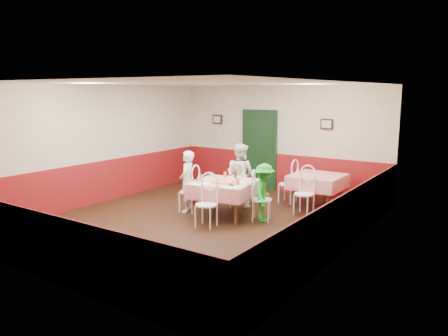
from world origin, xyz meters
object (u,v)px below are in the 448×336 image
Objects in this scene: main_table at (224,199)px; chair_second_b at (304,194)px; second_table at (317,191)px; pizza at (223,181)px; chair_near at (206,205)px; chair_left at (189,192)px; glass_c at (225,175)px; chair_second_a at (288,184)px; glass_a at (201,178)px; glass_b at (238,182)px; chair_far at (239,188)px; beer_bottle at (235,174)px; diner_left at (187,181)px; diner_right at (264,193)px; chair_right at (262,200)px; diner_far at (240,175)px; wallet at (232,185)px.

main_table is 1.74m from chair_second_b.
second_table is 2.36× the size of pizza.
chair_near is at bearing -114.76° from second_table.
chair_near is (-1.23, -2.66, 0.08)m from second_table.
chair_left is at bearing -138.32° from second_table.
chair_near is 7.27× the size of glass_c.
main_table is at bearing -17.92° from chair_second_a.
chair_left is 0.63m from glass_a.
glass_b is (0.44, -0.16, 0.45)m from main_table.
beer_bottle is (0.17, -0.43, 0.41)m from chair_far.
diner_left is at bearing -170.37° from main_table.
diner_right is at bearing -16.55° from beer_bottle.
diner_right is at bearing 34.68° from glass_b.
main_table is 0.63m from glass_c.
chair_second_b is at bearing 40.59° from pizza.
beer_bottle is (-1.34, -0.67, 0.41)m from chair_second_b.
chair_left is 1.33m from glass_b.
chair_left is at bearing 41.91° from chair_far.
beer_bottle is at bearing 126.18° from glass_b.
main_table is at bearing 160.27° from glass_b.
chair_left is 6.08× the size of glass_a.
diner_right reaches higher than pizza.
chair_right is 6.08× the size of glass_a.
pizza is 3.20× the size of glass_a.
glass_a is 1.15× the size of glass_b.
diner_left reaches higher than beer_bottle.
chair_right is 1.90× the size of pizza.
chair_near is 0.83m from pizza.
glass_a is 0.76× the size of beer_bottle.
beer_bottle is (-0.59, -1.42, 0.41)m from chair_second_a.
chair_far reaches higher than glass_c.
glass_a is 0.12× the size of diner_right.
diner_right reaches higher than chair_second_a.
chair_near is 1.32m from glass_c.
pizza is 0.91m from diner_right.
diner_far reaches higher than pizza.
glass_a is (-0.39, -0.23, 0.06)m from pizza.
diner_far reaches higher than main_table.
glass_b is at bearing 67.55° from diner_left.
wallet is (1.21, -0.12, 0.32)m from chair_left.
chair_far reaches higher than wallet.
diner_left reaches higher than glass_c.
glass_b is (-0.93, -1.98, 0.45)m from second_table.
second_table is at bearing 109.05° from diner_left.
diner_right reaches higher than chair_far.
diner_left is 1.80m from diner_right.
diner_right reaches higher than glass_b.
glass_b is (1.28, -0.02, 0.37)m from chair_left.
chair_second_a reaches higher than pizza.
pizza is at bearing 141.68° from wallet.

